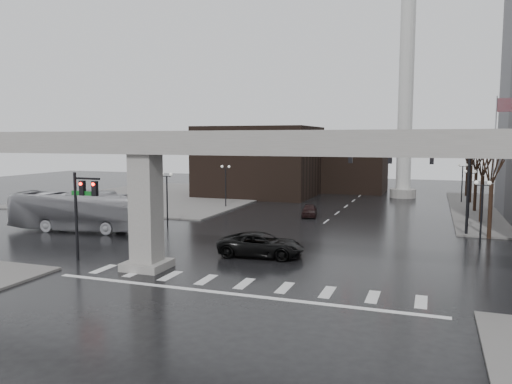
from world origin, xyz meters
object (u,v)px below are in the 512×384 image
city_bus (79,211)px  far_car (309,210)px  pickup_truck (261,245)px  signal_mast_arm (422,167)px

city_bus → far_car: (17.51, 15.08, -1.14)m
pickup_truck → city_bus: (-18.60, 3.87, 0.95)m
pickup_truck → city_bus: 19.02m
pickup_truck → signal_mast_arm: bearing=-43.4°
city_bus → signal_mast_arm: bearing=-78.7°
far_car → city_bus: bearing=-149.8°
signal_mast_arm → far_car: bearing=153.1°
city_bus → far_car: bearing=-55.9°
signal_mast_arm → pickup_truck: 17.44m
signal_mast_arm → pickup_truck: bearing=-127.9°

